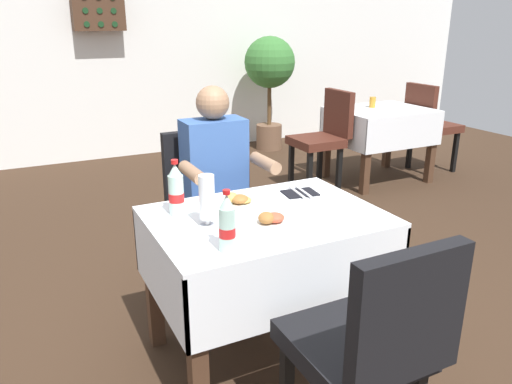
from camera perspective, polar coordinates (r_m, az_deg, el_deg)
The scene contains 18 objects.
ground_plane at distance 2.65m, azimuth 1.90°, elevation -18.04°, with size 11.00×11.00×0.00m, color #382619.
back_wall at distance 6.25m, azimuth -17.88°, elevation 16.54°, with size 11.00×0.12×2.83m, color white.
main_dining_table at distance 2.36m, azimuth 1.09°, elevation -6.80°, with size 1.06×0.76×0.75m.
chair_far_diner_seat at distance 3.01m, azimuth -5.72°, elevation -1.23°, with size 0.44×0.50×0.97m.
chair_near_camera_side at distance 1.81m, azimuth 12.99°, elevation -16.63°, with size 0.44×0.50×0.97m.
seated_diner_far at distance 2.88m, azimuth -4.35°, elevation 1.14°, with size 0.50×0.46×1.26m.
plate_near_camera at distance 2.15m, azimuth 1.73°, elevation -3.45°, with size 0.25×0.25×0.06m.
plate_far_diner at distance 2.40m, azimuth -1.90°, elevation -1.08°, with size 0.25×0.25×0.06m.
beer_glass_left at distance 2.13m, azimuth -5.68°, elevation -1.03°, with size 0.07×0.07×0.23m.
cola_bottle_primary at distance 2.28m, azimuth -9.20°, elevation 0.11°, with size 0.07×0.07×0.26m.
cola_bottle_secondary at distance 1.89m, azimuth -3.35°, elevation -3.81°, with size 0.07×0.07×0.25m.
napkin_cutlery_set at distance 2.57m, azimuth 5.09°, elevation -0.09°, with size 0.18×0.19×0.01m.
background_dining_table at distance 5.30m, azimuth 14.07°, elevation 7.29°, with size 0.96×0.78×0.75m.
background_chair_left at distance 4.89m, azimuth 7.85°, elevation 6.62°, with size 0.50×0.44×0.97m.
background_chair_right at distance 5.77m, azimuth 19.35°, elevation 7.62°, with size 0.50×0.44×0.97m.
background_table_tumbler at distance 5.31m, azimuth 13.28°, elevation 10.05°, with size 0.06×0.06×0.11m, color #C68928.
potted_plant_corner at distance 6.40m, azimuth 1.58°, elevation 13.68°, with size 0.64×0.64×1.43m.
wall_bottle_rack at distance 6.09m, azimuth -17.76°, elevation 19.27°, with size 0.56×0.21×0.42m.
Camera 1 is at (-1.01, -1.85, 1.60)m, focal length 34.69 mm.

